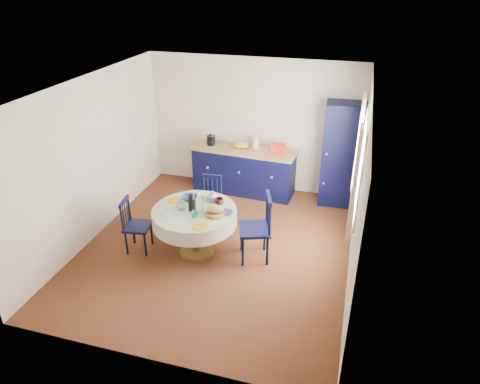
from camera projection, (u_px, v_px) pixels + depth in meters
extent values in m
plane|color=black|center=(217.00, 247.00, 6.66)|extent=(4.50, 4.50, 0.00)
plane|color=white|center=(212.00, 87.00, 5.50)|extent=(4.50, 4.50, 0.00)
cube|color=white|center=(253.00, 125.00, 8.00)|extent=(4.00, 0.02, 2.50)
cube|color=white|center=(91.00, 160.00, 6.56)|extent=(0.02, 4.50, 2.50)
cube|color=white|center=(359.00, 192.00, 5.60)|extent=(0.02, 4.50, 2.50)
plane|color=white|center=(362.00, 166.00, 5.74)|extent=(0.00, 1.20, 1.20)
cube|color=white|center=(354.00, 184.00, 5.14)|extent=(0.05, 0.34, 1.45)
cube|color=white|center=(358.00, 144.00, 6.34)|extent=(0.05, 0.34, 1.45)
cube|color=black|center=(244.00, 171.00, 8.16)|extent=(1.93, 0.69, 0.84)
cube|color=tan|center=(244.00, 150.00, 7.96)|extent=(2.00, 0.74, 0.04)
cube|color=red|center=(278.00, 149.00, 7.73)|extent=(0.27, 0.16, 0.16)
cube|color=tan|center=(240.00, 149.00, 7.93)|extent=(0.35, 0.26, 0.02)
ellipsoid|color=tan|center=(240.00, 145.00, 7.90)|extent=(0.31, 0.20, 0.13)
cylinder|color=silver|center=(256.00, 143.00, 7.93)|extent=(0.12, 0.12, 0.22)
cube|color=black|center=(341.00, 155.00, 7.53)|extent=(0.68, 0.51, 1.88)
cylinder|color=white|center=(326.00, 154.00, 7.35)|extent=(0.04, 0.02, 0.04)
cylinder|color=white|center=(323.00, 183.00, 7.61)|extent=(0.04, 0.02, 0.04)
cylinder|color=brown|center=(197.00, 251.00, 6.54)|extent=(0.51, 0.51, 0.05)
cylinder|color=brown|center=(196.00, 232.00, 6.38)|extent=(0.11, 0.11, 0.68)
cylinder|color=brown|center=(194.00, 211.00, 6.21)|extent=(1.18, 1.18, 0.03)
cylinder|color=white|center=(195.00, 217.00, 6.26)|extent=(1.24, 1.24, 0.22)
cylinder|color=white|center=(194.00, 210.00, 6.20)|extent=(1.24, 1.24, 0.01)
cylinder|color=#86B4B8|center=(168.00, 213.00, 6.12)|extent=(0.22, 0.22, 0.01)
cylinder|color=#C89410|center=(200.00, 227.00, 5.79)|extent=(0.22, 0.22, 0.01)
cylinder|color=navy|center=(225.00, 212.00, 6.13)|extent=(0.22, 0.22, 0.01)
cylinder|color=#74AC6C|center=(213.00, 199.00, 6.48)|extent=(0.22, 0.22, 0.01)
cylinder|color=#C89410|center=(175.00, 200.00, 6.45)|extent=(0.22, 0.22, 0.01)
cylinder|color=#92633A|center=(215.00, 214.00, 6.06)|extent=(0.28, 0.28, 0.05)
ellipsoid|color=tan|center=(215.00, 209.00, 6.02)|extent=(0.26, 0.16, 0.11)
cube|color=silver|center=(192.00, 206.00, 6.27)|extent=(0.10, 0.07, 0.04)
cylinder|color=black|center=(145.00, 245.00, 6.38)|extent=(0.03, 0.03, 0.39)
cylinder|color=black|center=(152.00, 233.00, 6.66)|extent=(0.03, 0.03, 0.39)
cylinder|color=black|center=(127.00, 243.00, 6.41)|extent=(0.03, 0.03, 0.39)
cylinder|color=black|center=(134.00, 232.00, 6.69)|extent=(0.03, 0.03, 0.39)
cube|color=black|center=(138.00, 226.00, 6.44)|extent=(0.42, 0.43, 0.04)
cylinder|color=black|center=(122.00, 219.00, 6.22)|extent=(0.03, 0.03, 0.44)
cylinder|color=black|center=(129.00, 208.00, 6.49)|extent=(0.03, 0.03, 0.44)
cube|color=black|center=(124.00, 202.00, 6.26)|extent=(0.09, 0.35, 0.05)
cylinder|color=black|center=(124.00, 217.00, 6.29)|extent=(0.02, 0.02, 0.36)
cylinder|color=black|center=(126.00, 214.00, 6.36)|extent=(0.02, 0.02, 0.36)
cylinder|color=black|center=(128.00, 212.00, 6.43)|extent=(0.02, 0.02, 0.36)
cylinder|color=black|center=(200.00, 216.00, 7.13)|extent=(0.03, 0.03, 0.38)
cylinder|color=black|center=(217.00, 218.00, 7.08)|extent=(0.03, 0.03, 0.38)
cylinder|color=black|center=(204.00, 208.00, 7.38)|extent=(0.03, 0.03, 0.38)
cylinder|color=black|center=(221.00, 210.00, 7.33)|extent=(0.03, 0.03, 0.38)
cube|color=black|center=(210.00, 202.00, 7.13)|extent=(0.40, 0.38, 0.04)
cylinder|color=black|center=(204.00, 186.00, 7.20)|extent=(0.03, 0.03, 0.42)
cylinder|color=black|center=(221.00, 187.00, 7.15)|extent=(0.03, 0.03, 0.42)
cube|color=black|center=(212.00, 176.00, 7.08)|extent=(0.34, 0.06, 0.05)
cylinder|color=black|center=(208.00, 187.00, 7.19)|extent=(0.02, 0.02, 0.35)
cylinder|color=black|center=(212.00, 187.00, 7.18)|extent=(0.02, 0.02, 0.35)
cylinder|color=black|center=(217.00, 188.00, 7.17)|extent=(0.02, 0.02, 0.35)
cylinder|color=black|center=(241.00, 237.00, 6.48)|extent=(0.04, 0.04, 0.48)
cylinder|color=black|center=(243.00, 252.00, 6.15)|extent=(0.04, 0.04, 0.48)
cylinder|color=black|center=(265.00, 237.00, 6.50)|extent=(0.04, 0.04, 0.48)
cylinder|color=black|center=(267.00, 251.00, 6.16)|extent=(0.04, 0.04, 0.48)
cube|color=black|center=(254.00, 229.00, 6.20)|extent=(0.57, 0.58, 0.04)
cylinder|color=black|center=(267.00, 207.00, 6.25)|extent=(0.04, 0.04, 0.53)
cylinder|color=black|center=(270.00, 220.00, 5.92)|extent=(0.04, 0.04, 0.53)
cube|color=black|center=(269.00, 198.00, 5.97)|extent=(0.18, 0.41, 0.07)
cylinder|color=black|center=(268.00, 211.00, 6.19)|extent=(0.02, 0.02, 0.44)
cylinder|color=black|center=(268.00, 215.00, 6.10)|extent=(0.02, 0.02, 0.44)
cylinder|color=black|center=(269.00, 218.00, 6.01)|extent=(0.02, 0.02, 0.44)
imported|color=silver|center=(181.00, 205.00, 6.22)|extent=(0.13, 0.13, 0.11)
imported|color=teal|center=(195.00, 215.00, 5.99)|extent=(0.10, 0.10, 0.09)
imported|color=black|center=(219.00, 202.00, 6.31)|extent=(0.13, 0.13, 0.10)
imported|color=silver|center=(197.00, 194.00, 6.55)|extent=(0.10, 0.10, 0.09)
imported|color=navy|center=(189.00, 198.00, 6.45)|extent=(0.24, 0.24, 0.06)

